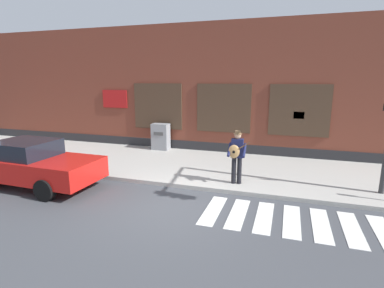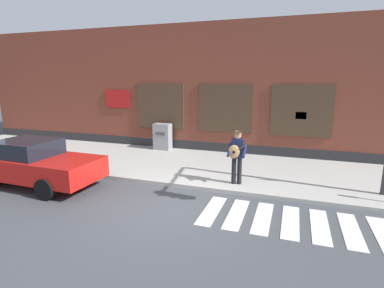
{
  "view_description": "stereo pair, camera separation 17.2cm",
  "coord_description": "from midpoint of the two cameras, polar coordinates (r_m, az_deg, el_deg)",
  "views": [
    {
      "loc": [
        2.86,
        -7.23,
        3.52
      ],
      "look_at": [
        -0.05,
        1.78,
        1.45
      ],
      "focal_mm": 28.0,
      "sensor_mm": 36.0,
      "label": 1
    },
    {
      "loc": [
        3.02,
        -7.18,
        3.52
      ],
      "look_at": [
        -0.05,
        1.78,
        1.45
      ],
      "focal_mm": 28.0,
      "sensor_mm": 36.0,
      "label": 2
    }
  ],
  "objects": [
    {
      "name": "sidewalk",
      "position": [
        12.01,
        3.97,
        -4.43
      ],
      "size": [
        28.0,
        4.86,
        0.13
      ],
      "color": "#ADAAA3",
      "rests_on": "ground"
    },
    {
      "name": "red_car",
      "position": [
        11.32,
        -27.65,
        -3.18
      ],
      "size": [
        4.64,
        2.07,
        1.53
      ],
      "color": "red",
      "rests_on": "ground"
    },
    {
      "name": "busker",
      "position": [
        9.78,
        9.01,
        -1.93
      ],
      "size": [
        0.71,
        0.53,
        1.76
      ],
      "color": "black",
      "rests_on": "sidewalk"
    },
    {
      "name": "utility_box",
      "position": [
        14.64,
        -5.29,
        1.42
      ],
      "size": [
        0.81,
        0.54,
        1.27
      ],
      "color": "gray",
      "rests_on": "sidewalk"
    },
    {
      "name": "building_backdrop",
      "position": [
        15.83,
        8.37,
        10.34
      ],
      "size": [
        28.0,
        4.06,
        6.03
      ],
      "color": "brown",
      "rests_on": "ground"
    },
    {
      "name": "crosswalk",
      "position": [
        8.2,
        21.3,
        -13.96
      ],
      "size": [
        5.2,
        1.9,
        0.01
      ],
      "color": "silver",
      "rests_on": "ground"
    },
    {
      "name": "ground_plane",
      "position": [
        8.54,
        -3.03,
        -12.04
      ],
      "size": [
        160.0,
        160.0,
        0.0
      ],
      "primitive_type": "plane",
      "color": "#424449"
    }
  ]
}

